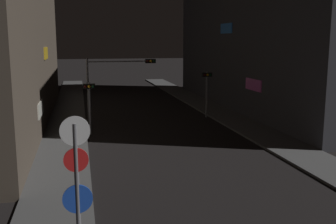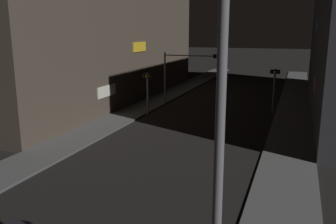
# 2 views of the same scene
# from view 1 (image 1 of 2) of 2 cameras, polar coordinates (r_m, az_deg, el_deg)

# --- Properties ---
(sidewalk_left) EXTENTS (2.82, 68.93, 0.13)m
(sidewalk_left) POSITION_cam_1_polar(r_m,az_deg,el_deg) (30.19, -14.28, -2.01)
(sidewalk_left) COLOR #4C4C4C
(sidewalk_left) RESTS_ON ground_plane
(sidewalk_right) EXTENTS (2.82, 68.93, 0.13)m
(sidewalk_right) POSITION_cam_1_polar(r_m,az_deg,el_deg) (32.40, 9.15, -1.02)
(sidewalk_right) COLOR #4C4C4C
(sidewalk_right) RESTS_ON ground_plane
(building_facade_right) EXTENTS (7.45, 31.25, 16.04)m
(building_facade_right) POSITION_cam_1_polar(r_m,az_deg,el_deg) (38.95, 13.59, 12.43)
(building_facade_right) COLOR #333338
(building_facade_right) RESTS_ON ground_plane
(traffic_light_overhead) EXTENTS (5.32, 0.41, 4.95)m
(traffic_light_overhead) POSITION_cam_1_polar(r_m,az_deg,el_deg) (30.98, -7.44, 5.24)
(traffic_light_overhead) COLOR slate
(traffic_light_overhead) RESTS_ON ground_plane
(traffic_light_left_kerb) EXTENTS (0.80, 0.42, 3.54)m
(traffic_light_left_kerb) POSITION_cam_1_polar(r_m,az_deg,el_deg) (27.02, -11.15, 2.07)
(traffic_light_left_kerb) COLOR slate
(traffic_light_left_kerb) RESTS_ON ground_plane
(traffic_light_right_kerb) EXTENTS (0.80, 0.41, 3.78)m
(traffic_light_right_kerb) POSITION_cam_1_polar(r_m,az_deg,el_deg) (32.94, 5.57, 3.89)
(traffic_light_right_kerb) COLOR slate
(traffic_light_right_kerb) RESTS_ON ground_plane
(sign_pole_left) EXTENTS (0.62, 0.10, 4.61)m
(sign_pole_left) POSITION_cam_1_polar(r_m,az_deg,el_deg) (8.69, -12.75, -12.49)
(sign_pole_left) COLOR slate
(sign_pole_left) RESTS_ON sidewalk_left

